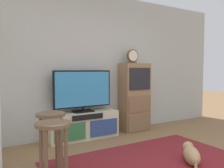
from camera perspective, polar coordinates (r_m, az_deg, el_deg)
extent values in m
cube|color=#B2B7B2|center=(4.47, -4.97, 4.95)|extent=(6.40, 0.12, 2.70)
cube|color=maroon|center=(3.16, 10.87, -19.48)|extent=(2.60, 1.80, 0.01)
cube|color=beige|center=(4.23, -7.06, -10.13)|extent=(1.27, 0.36, 0.48)
cube|color=#337042|center=(3.95, -10.23, -11.72)|extent=(0.53, 0.02, 0.29)
cube|color=#2D4784|center=(4.21, -1.95, -10.72)|extent=(0.53, 0.02, 0.29)
cube|color=black|center=(4.02, -5.97, -8.13)|extent=(0.57, 0.02, 0.09)
cube|color=black|center=(4.20, -7.20, -6.71)|extent=(0.36, 0.22, 0.02)
cylinder|color=black|center=(4.19, -7.20, -6.15)|extent=(0.05, 0.05, 0.06)
cube|color=black|center=(4.14, -7.24, -1.21)|extent=(1.08, 0.05, 0.66)
cube|color=#338CCC|center=(4.12, -7.08, -1.24)|extent=(1.03, 0.01, 0.61)
cube|color=#93704C|center=(4.72, 5.60, -3.21)|extent=(0.58, 0.34, 1.37)
cube|color=brown|center=(4.67, 6.88, -9.50)|extent=(0.53, 0.02, 0.32)
sphere|color=olive|center=(4.65, 7.02, -9.54)|extent=(0.03, 0.03, 0.03)
cube|color=brown|center=(4.59, 6.92, -4.92)|extent=(0.53, 0.02, 0.32)
sphere|color=olive|center=(4.58, 7.06, -4.94)|extent=(0.03, 0.03, 0.03)
cube|color=#232328|center=(4.55, 6.96, 1.28)|extent=(0.49, 0.02, 0.43)
cube|color=#4C3823|center=(4.63, 5.10, 5.30)|extent=(0.15, 0.08, 0.02)
cylinder|color=brown|center=(4.64, 5.11, 7.00)|extent=(0.25, 0.04, 0.25)
cylinder|color=beige|center=(4.62, 5.30, 7.01)|extent=(0.21, 0.01, 0.21)
cylinder|color=brown|center=(2.29, -15.98, -19.37)|extent=(0.04, 0.04, 0.71)
cylinder|color=brown|center=(2.34, -11.29, -18.79)|extent=(0.04, 0.04, 0.71)
cylinder|color=brown|center=(2.46, -17.14, -17.75)|extent=(0.04, 0.04, 0.71)
cylinder|color=brown|center=(2.50, -12.78, -17.27)|extent=(0.04, 0.04, 0.71)
cylinder|color=brown|center=(2.28, -14.44, -9.60)|extent=(0.34, 0.34, 0.03)
cylinder|color=brown|center=(2.78, -16.23, -15.23)|extent=(0.04, 0.04, 0.70)
cylinder|color=brown|center=(2.83, -12.43, -14.83)|extent=(0.04, 0.04, 0.70)
cylinder|color=brown|center=(2.96, -17.16, -14.12)|extent=(0.04, 0.04, 0.70)
cylinder|color=brown|center=(3.00, -13.58, -13.78)|extent=(0.04, 0.04, 0.70)
cylinder|color=brown|center=(2.80, -14.97, -7.30)|extent=(0.34, 0.34, 0.03)
ellipsoid|color=tan|center=(3.34, 19.12, -16.39)|extent=(0.42, 0.47, 0.22)
sphere|color=tan|center=(3.52, 18.34, -14.56)|extent=(0.15, 0.15, 0.15)
cylinder|color=tan|center=(3.17, 20.02, -18.21)|extent=(0.09, 0.10, 0.16)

